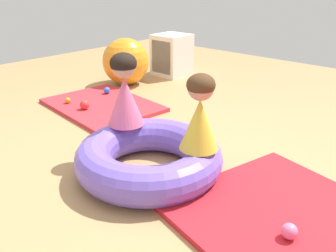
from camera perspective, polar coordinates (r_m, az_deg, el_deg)
ground_plane at (r=2.76m, az=-3.20°, el=-5.86°), size 8.00×8.00×0.00m
gym_mat_front at (r=3.97m, az=-10.29°, el=3.25°), size 1.28×1.01×0.04m
gym_mat_far_left at (r=2.21m, az=20.78°, el=-15.15°), size 1.65×1.44×0.04m
inflatable_cushion at (r=2.57m, az=-3.02°, el=-4.91°), size 1.04×1.04×0.26m
child_in_yellow at (r=2.31m, az=5.03°, el=2.01°), size 0.34×0.34×0.50m
child_in_pink at (r=2.71m, az=-6.84°, el=5.59°), size 0.39×0.39×0.55m
play_ball_orange at (r=4.04m, az=-15.48°, el=3.91°), size 0.06×0.06×0.06m
play_ball_teal at (r=3.96m, az=-6.94°, el=4.21°), size 0.06×0.06×0.06m
play_ball_pink at (r=2.07m, az=18.54°, el=-15.42°), size 0.09×0.09×0.09m
play_ball_blue at (r=4.27m, az=-9.60°, el=5.54°), size 0.08×0.08×0.08m
play_ball_red at (r=3.81m, az=-12.99°, el=3.28°), size 0.10×0.10×0.10m
exercise_ball_large at (r=4.70m, az=-6.67°, el=10.03°), size 0.59×0.59×0.59m
storage_cube at (r=5.12m, az=0.40°, el=11.08°), size 0.44×0.44×0.56m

